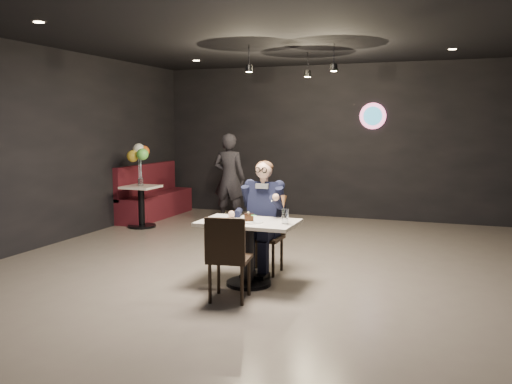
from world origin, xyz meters
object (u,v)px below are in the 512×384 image
at_px(sundae_glass, 285,216).
at_px(side_table, 141,207).
at_px(booth_bench, 155,191).
at_px(chair_far, 264,236).
at_px(chair_near, 230,257).
at_px(balloon_vase, 141,182).
at_px(passerby, 229,178).
at_px(main_table, 249,253).
at_px(seated_man, 265,216).

bearing_deg(sundae_glass, side_table, 142.92).
xyz_separation_m(booth_bench, side_table, (0.30, -1.00, -0.17)).
distance_m(chair_far, chair_near, 1.11).
xyz_separation_m(chair_far, chair_near, (-0.00, -1.11, 0.00)).
height_order(balloon_vase, passerby, passerby).
distance_m(sundae_glass, balloon_vase, 4.41).
bearing_deg(main_table, seated_man, 90.00).
distance_m(chair_far, balloon_vase, 3.73).
height_order(chair_near, passerby, passerby).
distance_m(main_table, chair_near, 0.56).
bearing_deg(booth_bench, passerby, -0.28).
distance_m(seated_man, sundae_glass, 0.73).
distance_m(chair_near, balloon_vase, 4.44).
xyz_separation_m(booth_bench, passerby, (1.60, -0.01, 0.31)).
relative_size(side_table, passerby, 0.43).
bearing_deg(chair_far, booth_bench, 137.59).
bearing_deg(balloon_vase, chair_near, -46.06).
bearing_deg(side_table, sundae_glass, -37.08).
bearing_deg(main_table, sundae_glass, -3.28).
distance_m(sundae_glass, booth_bench, 5.29).
height_order(seated_man, side_table, seated_man).
relative_size(main_table, seated_man, 0.76).
bearing_deg(main_table, chair_near, -90.00).
distance_m(balloon_vase, passerby, 1.63).
xyz_separation_m(sundae_glass, side_table, (-3.52, 2.66, -0.47)).
distance_m(chair_near, seated_man, 1.14).
height_order(main_table, seated_man, seated_man).
xyz_separation_m(seated_man, passerby, (-1.77, 3.07, 0.12)).
relative_size(chair_near, seated_man, 0.64).
bearing_deg(booth_bench, chair_far, -42.41).
bearing_deg(passerby, main_table, 114.05).
xyz_separation_m(chair_far, balloon_vase, (-3.07, 2.08, 0.36)).
height_order(seated_man, booth_bench, seated_man).
bearing_deg(side_table, chair_far, -34.10).
relative_size(sundae_glass, passerby, 0.10).
bearing_deg(sundae_glass, booth_bench, 136.22).
distance_m(main_table, side_table, 4.05).
xyz_separation_m(main_table, passerby, (-1.77, 3.62, 0.46)).
bearing_deg(balloon_vase, sundae_glass, -37.08).
xyz_separation_m(chair_far, seated_man, (-0.00, -0.00, 0.26)).
bearing_deg(sundae_glass, main_table, 176.72).
xyz_separation_m(chair_near, booth_bench, (-3.37, 4.19, 0.07)).
distance_m(chair_far, seated_man, 0.26).
bearing_deg(passerby, chair_far, 117.96).
bearing_deg(booth_bench, chair_near, -51.15).
bearing_deg(chair_near, passerby, 104.16).
xyz_separation_m(sundae_glass, balloon_vase, (-3.52, 2.66, -0.01)).
xyz_separation_m(main_table, balloon_vase, (-3.07, 2.63, 0.45)).
xyz_separation_m(main_table, seated_man, (-0.00, 0.55, 0.34)).
bearing_deg(passerby, side_table, 35.33).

